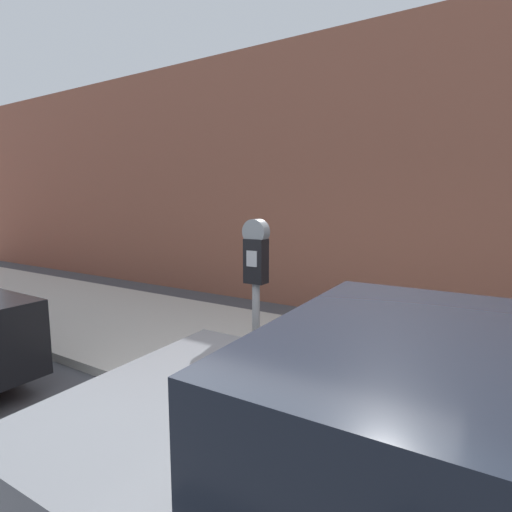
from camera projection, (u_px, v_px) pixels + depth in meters
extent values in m
plane|color=#47474C|center=(218.00, 509.00, 2.46)|extent=(60.00, 60.00, 0.00)
cube|color=#BCB7AD|center=(341.00, 372.00, 4.31)|extent=(24.00, 2.80, 0.10)
cube|color=#935642|center=(401.00, 174.00, 6.07)|extent=(24.00, 0.30, 4.55)
cylinder|color=gray|center=(256.00, 348.00, 3.36)|extent=(0.06, 0.06, 1.11)
cube|color=black|center=(256.00, 261.00, 3.25)|extent=(0.18, 0.12, 0.37)
cube|color=gray|center=(252.00, 259.00, 3.19)|extent=(0.10, 0.01, 0.13)
cylinder|color=slate|center=(256.00, 232.00, 3.22)|extent=(0.21, 0.10, 0.21)
cylinder|color=black|center=(293.00, 437.00, 2.66)|extent=(0.66, 0.23, 0.66)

